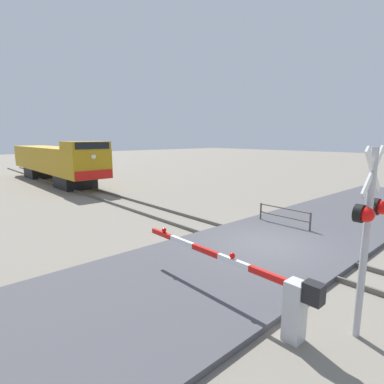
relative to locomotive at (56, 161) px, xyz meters
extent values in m
plane|color=gray|center=(0.00, -22.82, -1.95)|extent=(160.00, 160.00, 0.00)
cube|color=#59544C|center=(-0.72, -22.82, -1.88)|extent=(0.08, 80.00, 0.15)
cube|color=#59544C|center=(0.72, -22.82, -1.88)|extent=(0.08, 80.00, 0.15)
cube|color=#47474C|center=(0.00, -22.82, -1.87)|extent=(36.00, 5.65, 0.16)
cube|color=black|center=(0.00, -4.35, -1.43)|extent=(2.49, 3.20, 1.05)
cube|color=black|center=(0.00, 4.87, -1.43)|extent=(2.49, 3.20, 1.05)
cube|color=#B28414|center=(0.00, 0.26, 0.17)|extent=(2.92, 16.76, 2.14)
cube|color=#B28414|center=(0.00, -6.85, 1.53)|extent=(2.87, 2.56, 0.58)
cube|color=black|center=(0.00, -8.15, 1.53)|extent=(2.49, 0.06, 0.47)
cube|color=red|center=(0.00, -8.16, -0.55)|extent=(2.78, 0.08, 0.64)
sphere|color=#F2EACC|center=(0.00, -8.17, 0.75)|extent=(0.36, 0.36, 0.36)
cylinder|color=#ADADB2|center=(-2.87, -26.93, -0.02)|extent=(0.14, 0.14, 3.87)
cube|color=white|center=(-2.87, -26.93, 1.47)|extent=(0.95, 0.04, 0.95)
cube|color=white|center=(-2.87, -26.93, 1.47)|extent=(0.95, 0.04, 0.95)
cube|color=black|center=(-2.87, -26.93, 0.72)|extent=(1.04, 0.08, 0.08)
sphere|color=red|center=(-3.29, -27.03, 0.72)|extent=(0.28, 0.28, 0.28)
sphere|color=red|center=(-2.45, -27.03, 0.72)|extent=(0.28, 0.28, 0.28)
cylinder|color=black|center=(-3.29, -26.91, 0.72)|extent=(0.34, 0.14, 0.34)
cylinder|color=black|center=(-2.45, -26.91, 0.72)|extent=(0.34, 0.14, 0.34)
cube|color=silver|center=(-3.97, -26.14, -1.32)|extent=(0.36, 0.36, 1.26)
cube|color=black|center=(-3.97, -26.49, -0.79)|extent=(0.28, 0.36, 0.40)
cube|color=red|center=(-3.97, -25.47, -0.79)|extent=(0.10, 0.94, 0.14)
cube|color=white|center=(-3.97, -24.53, -0.79)|extent=(0.10, 0.94, 0.14)
cube|color=red|center=(-3.97, -23.59, -0.79)|extent=(0.10, 0.94, 0.14)
cube|color=white|center=(-3.97, -22.65, -0.79)|extent=(0.10, 0.94, 0.14)
cube|color=red|center=(-3.97, -21.72, -0.79)|extent=(0.10, 0.94, 0.14)
sphere|color=red|center=(-3.97, -24.50, -0.65)|extent=(0.14, 0.14, 0.14)
sphere|color=red|center=(-3.97, -21.82, -0.65)|extent=(0.14, 0.14, 0.14)
cylinder|color=#4C4742|center=(2.76, -23.05, -1.48)|extent=(0.08, 0.08, 0.95)
cylinder|color=#4C4742|center=(2.76, -20.55, -1.48)|extent=(0.08, 0.08, 0.95)
cylinder|color=#4C4742|center=(2.76, -21.80, -1.04)|extent=(0.06, 2.50, 0.06)
cylinder|color=#4C4742|center=(2.76, -21.80, -1.43)|extent=(0.06, 2.50, 0.06)
camera|label=1|loc=(-9.15, -28.85, 2.08)|focal=28.23mm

